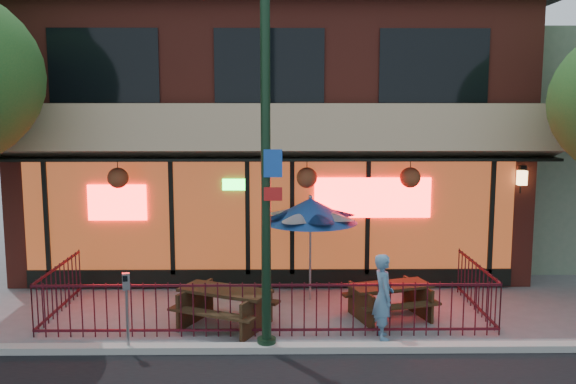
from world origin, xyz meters
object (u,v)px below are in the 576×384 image
Objects in this scene: picnic_table_right at (390,296)px; pedestrian at (383,296)px; patio_umbrella at (310,210)px; street_light at (266,166)px; picnic_table_left at (225,302)px; parking_meter_near at (127,299)px.

pedestrian is (-0.31, -1.05, 0.32)m from picnic_table_right.
patio_umbrella is (-1.51, 1.17, 1.50)m from picnic_table_right.
street_light is at bearing 100.53° from pedestrian.
street_light is 3.34× the size of picnic_table_left.
parking_meter_near is (-1.53, -1.18, 0.45)m from picnic_table_left.
picnic_table_left is at bearing 37.61° from parking_meter_near.
street_light is 5.12× the size of parking_meter_near.
patio_umbrella reaches higher than picnic_table_right.
street_light is 3.92m from picnic_table_right.
patio_umbrella is 1.48× the size of pedestrian.
pedestrian reaches higher than picnic_table_right.
picnic_table_right is 2.43m from patio_umbrella.
pedestrian is 4.44m from parking_meter_near.
street_light reaches higher than picnic_table_right.
picnic_table_right is (3.18, 0.45, -0.03)m from picnic_table_left.
parking_meter_near is at bearing -178.10° from street_light.
picnic_table_right is 1.21× the size of pedestrian.
picnic_table_left is 2.94m from pedestrian.
pedestrian is (1.19, -2.22, -1.18)m from patio_umbrella.
picnic_table_left is at bearing -171.94° from picnic_table_right.
parking_meter_near reaches higher than picnic_table_left.
patio_umbrella reaches higher than parking_meter_near.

